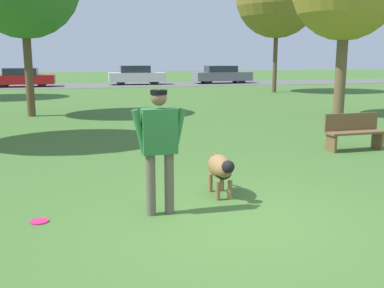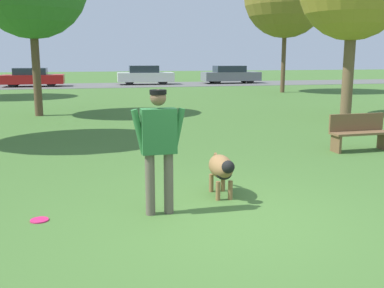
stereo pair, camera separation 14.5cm
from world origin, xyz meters
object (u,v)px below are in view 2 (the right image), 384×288
at_px(frisbee, 39,220).
at_px(parked_car_red, 32,77).
at_px(person, 159,141).
at_px(dog, 221,168).
at_px(park_bench, 359,131).
at_px(parked_car_white, 145,75).
at_px(parked_car_grey, 231,75).

xyz_separation_m(frisbee, parked_car_red, (-2.89, 28.01, 0.64)).
distance_m(person, dog, 1.32).
relative_size(dog, park_bench, 0.76).
relative_size(parked_car_white, parked_car_grey, 0.95).
height_order(frisbee, parked_car_grey, parked_car_grey).
distance_m(parked_car_grey, park_bench, 26.03).
height_order(person, park_bench, person).
xyz_separation_m(parked_car_red, park_bench, (9.63, -24.98, -0.20)).
bearing_deg(dog, person, -59.61).
height_order(parked_car_red, parked_car_white, parked_car_white).
distance_m(dog, parked_car_red, 28.11).
bearing_deg(parked_car_white, park_bench, -84.13).
bearing_deg(dog, parked_car_white, 177.54).
relative_size(frisbee, park_bench, 0.17).
distance_m(frisbee, parked_car_grey, 30.97).
height_order(dog, parked_car_grey, parked_car_grey).
bearing_deg(person, parked_car_grey, 68.51).
distance_m(person, parked_car_grey, 30.47).
xyz_separation_m(person, parked_car_red, (-4.48, 28.11, -0.37)).
xyz_separation_m(dog, frisbee, (-2.65, -0.45, -0.44)).
xyz_separation_m(dog, park_bench, (4.09, 2.58, 0.00)).
distance_m(parked_car_white, park_bench, 25.54).
xyz_separation_m(frisbee, parked_car_white, (5.25, 28.53, 0.70)).
bearing_deg(dog, frisbee, -77.50).
relative_size(person, park_bench, 1.21).
height_order(parked_car_white, parked_car_grey, parked_car_white).
relative_size(person, parked_car_grey, 0.38).
bearing_deg(frisbee, person, -3.55).
height_order(parked_car_white, park_bench, parked_car_white).
bearing_deg(parked_car_grey, frisbee, -112.74).
distance_m(frisbee, park_bench, 7.41).
bearing_deg(parked_car_red, person, -80.03).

